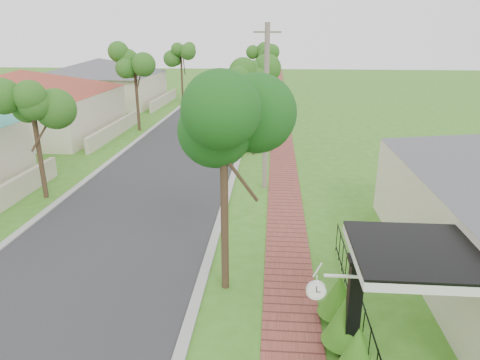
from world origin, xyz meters
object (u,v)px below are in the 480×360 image
at_px(parked_car_red, 237,133).
at_px(utility_pole, 266,109).
at_px(station_clock, 318,289).
at_px(porch_post, 353,313).
at_px(parked_car_white, 253,95).
at_px(near_tree, 223,132).

xyz_separation_m(parked_car_red, utility_pole, (2.06, -8.25, 3.04)).
distance_m(parked_car_red, station_clock, 19.99).
relative_size(porch_post, parked_car_white, 0.54).
bearing_deg(station_clock, parked_car_white, 94.95).
xyz_separation_m(porch_post, parked_car_red, (-4.31, 19.25, -0.36)).
bearing_deg(near_tree, station_clock, -51.49).
distance_m(parked_car_red, parked_car_white, 18.46).
bearing_deg(parked_car_white, parked_car_red, -91.97).
xyz_separation_m(parked_car_white, station_clock, (3.30, -38.12, 1.19)).
bearing_deg(porch_post, parked_car_red, 102.61).
bearing_deg(station_clock, utility_pole, 96.94).
height_order(utility_pole, station_clock, utility_pole).
distance_m(porch_post, parked_car_white, 37.95).
height_order(near_tree, station_clock, near_tree).
xyz_separation_m(near_tree, station_clock, (2.31, -2.90, -2.68)).
bearing_deg(near_tree, porch_post, -38.27).
xyz_separation_m(porch_post, near_tree, (-3.17, 2.50, 3.51)).
xyz_separation_m(parked_car_red, station_clock, (3.45, -19.65, 1.19)).
distance_m(utility_pole, station_clock, 11.63).
distance_m(porch_post, utility_pole, 11.54).
height_order(parked_car_red, utility_pole, utility_pole).
bearing_deg(utility_pole, parked_car_white, 94.10).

